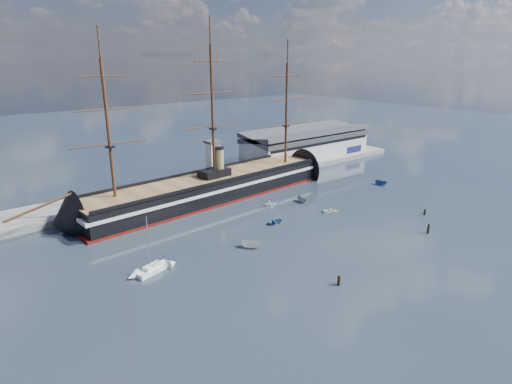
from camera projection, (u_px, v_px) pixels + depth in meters
ground at (264, 211)px, 133.48m from camera, size 600.00×600.00×0.00m
quay at (225, 180)px, 166.22m from camera, size 180.00×18.00×2.00m
warehouse at (306, 143)px, 195.23m from camera, size 63.00×21.00×11.60m
quay_tower at (213, 160)px, 156.85m from camera, size 5.00×5.00×15.00m
warship at (205, 189)px, 141.91m from camera, size 113.41×22.46×53.94m
sailboat at (153, 269)px, 95.79m from camera, size 8.84×4.73×13.57m
motorboat_a at (251, 248)px, 107.95m from camera, size 6.53×5.16×2.49m
motorboat_b at (276, 223)px, 123.88m from camera, size 1.38×3.24×1.50m
motorboat_c at (302, 202)px, 141.60m from camera, size 5.73×2.85×2.19m
motorboat_d at (270, 207)px, 137.48m from camera, size 5.28×6.96×2.34m
motorboat_e at (332, 212)px, 132.44m from camera, size 3.05×3.44×1.55m
motorboat_f at (381, 185)px, 160.42m from camera, size 5.80×3.17×2.20m
piling_near_left at (339, 285)px, 90.59m from camera, size 0.64×0.64×3.02m
piling_near_right at (428, 233)px, 116.93m from camera, size 0.64×0.64×3.44m
piling_far_right at (424, 215)px, 130.27m from camera, size 0.64×0.64×2.59m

